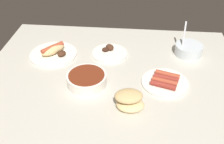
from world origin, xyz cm
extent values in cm
cube|color=beige|center=(0.00, 0.00, -1.50)|extent=(120.00, 90.00, 3.00)
cylinder|color=white|center=(2.91, -16.12, 0.50)|extent=(18.05, 18.05, 1.00)
ellipsoid|color=#381E14|center=(5.14, -17.28, 2.02)|extent=(4.31, 3.80, 2.04)
ellipsoid|color=#472819|center=(3.13, -18.71, 2.59)|extent=(5.63, 5.39, 3.17)
cylinder|color=silver|center=(-36.98, -20.12, 2.63)|extent=(13.78, 13.78, 5.27)
cylinder|color=beige|center=(-36.98, -20.12, 3.69)|extent=(12.13, 12.13, 2.37)
cube|color=#B7B7BC|center=(-33.87, -21.85, 8.49)|extent=(2.13, 9.11, 14.03)
cylinder|color=white|center=(10.50, 8.31, 2.34)|extent=(17.44, 17.44, 4.68)
cylinder|color=maroon|center=(10.50, 8.31, 4.28)|extent=(15.69, 15.69, 1.00)
cylinder|color=white|center=(31.39, -12.77, 0.50)|extent=(23.73, 23.73, 1.00)
ellipsoid|color=#DBB77A|center=(31.39, -12.77, 3.20)|extent=(13.00, 13.83, 4.40)
cylinder|color=#AD472D|center=(31.39, -12.77, 4.41)|extent=(9.83, 11.00, 2.40)
ellipsoid|color=#472819|center=(26.41, -10.82, 2.40)|extent=(5.53, 5.68, 2.80)
ellipsoid|color=#E5C689|center=(-8.99, 21.91, 1.80)|extent=(11.45, 9.01, 3.60)
ellipsoid|color=tan|center=(-8.18, 20.93, 5.40)|extent=(12.35, 10.28, 3.60)
cylinder|color=white|center=(-23.63, 5.25, 0.50)|extent=(20.63, 20.63, 1.00)
cylinder|color=#AD472D|center=(-24.81, 1.45, 2.21)|extent=(11.04, 5.59, 2.42)
cylinder|color=maroon|center=(-24.02, 3.98, 2.21)|extent=(11.08, 4.98, 2.42)
cylinder|color=#AD472D|center=(-23.23, 6.52, 2.21)|extent=(11.06, 5.34, 2.42)
cylinder|color=maroon|center=(-22.44, 9.06, 2.21)|extent=(11.05, 5.49, 2.42)
camera|label=1|loc=(-8.79, 96.57, 73.38)|focal=42.16mm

